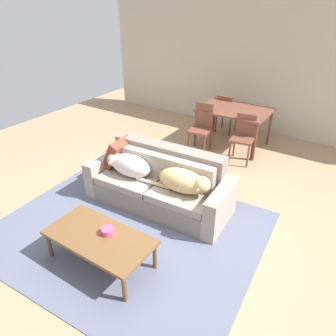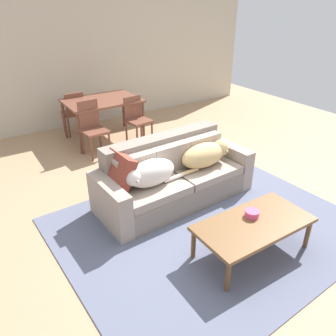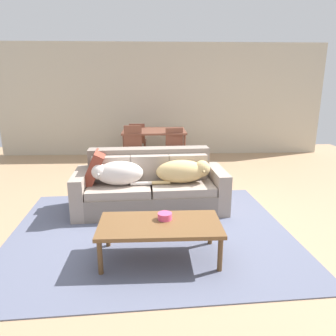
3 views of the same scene
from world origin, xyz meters
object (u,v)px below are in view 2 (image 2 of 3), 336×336
(coffee_table, at_px, (254,225))
(dining_chair_near_left, at_px, (92,126))
(dining_chair_near_right, at_px, (136,118))
(couch, at_px, (173,177))
(dining_table, at_px, (102,103))
(dining_chair_far_left, at_px, (74,111))
(bowl_on_coffee_table, at_px, (252,214))
(dog_on_left_cushion, at_px, (149,173))
(dog_on_right_cushion, at_px, (206,154))
(throw_pillow_by_left_arm, at_px, (118,172))

(coffee_table, distance_m, dining_chair_near_left, 3.38)
(dining_chair_near_right, bearing_deg, coffee_table, -104.78)
(dining_chair_near_left, distance_m, dining_chair_near_right, 0.86)
(couch, height_order, dining_table, couch)
(dining_chair_far_left, bearing_deg, coffee_table, 96.22)
(coffee_table, relative_size, dining_chair_near_right, 1.42)
(bowl_on_coffee_table, xyz_separation_m, dining_chair_far_left, (-0.48, 4.33, 0.04))
(dining_chair_near_right, bearing_deg, couch, -112.29)
(couch, height_order, coffee_table, couch)
(dog_on_left_cushion, xyz_separation_m, bowl_on_coffee_table, (0.61, -1.13, -0.15))
(bowl_on_coffee_table, relative_size, dining_chair_far_left, 0.17)
(dog_on_left_cushion, bearing_deg, dining_chair_far_left, 84.54)
(dining_chair_near_right, relative_size, dining_chair_far_left, 1.02)
(bowl_on_coffee_table, bearing_deg, dining_table, 91.33)
(dog_on_right_cushion, relative_size, dining_chair_near_left, 0.93)
(dog_on_right_cushion, height_order, coffee_table, dog_on_right_cushion)
(throw_pillow_by_left_arm, height_order, dining_chair_near_left, dining_chair_near_left)
(couch, distance_m, dining_chair_far_left, 3.06)
(dog_on_left_cushion, bearing_deg, throw_pillow_by_left_arm, 150.69)
(coffee_table, relative_size, dining_table, 0.93)
(couch, relative_size, dog_on_left_cushion, 2.65)
(coffee_table, bearing_deg, dog_on_right_cushion, 74.07)
(dog_on_right_cushion, xyz_separation_m, throw_pillow_by_left_arm, (-1.26, 0.10, 0.04))
(dining_table, bearing_deg, dog_on_right_cushion, -81.33)
(dining_chair_near_left, bearing_deg, dining_table, 47.02)
(dog_on_left_cushion, bearing_deg, dining_table, 75.84)
(dog_on_right_cushion, height_order, dining_chair_far_left, dining_chair_far_left)
(dog_on_right_cushion, bearing_deg, dining_table, 95.55)
(bowl_on_coffee_table, height_order, dining_chair_far_left, dining_chair_far_left)
(dining_table, distance_m, dining_chair_near_right, 0.72)
(coffee_table, height_order, dining_chair_near_right, dining_chair_near_right)
(couch, distance_m, dog_on_left_cushion, 0.55)
(throw_pillow_by_left_arm, bearing_deg, dining_chair_near_left, 77.63)
(couch, bearing_deg, bowl_on_coffee_table, -86.01)
(dining_table, height_order, dining_chair_far_left, dining_chair_far_left)
(coffee_table, xyz_separation_m, dining_chair_near_left, (-0.46, 3.35, 0.15))
(couch, height_order, dog_on_right_cushion, couch)
(dining_chair_near_left, distance_m, dining_chair_far_left, 1.08)
(bowl_on_coffee_table, distance_m, dining_chair_near_left, 3.30)
(couch, distance_m, bowl_on_coffee_table, 1.31)
(couch, distance_m, dining_chair_near_right, 2.05)
(dining_chair_near_right, bearing_deg, dining_chair_far_left, 119.49)
(dining_chair_far_left, bearing_deg, dining_chair_near_left, 88.83)
(coffee_table, distance_m, dining_chair_near_right, 3.39)
(dog_on_right_cushion, xyz_separation_m, dining_table, (-0.40, 2.62, 0.12))
(coffee_table, distance_m, dining_chair_far_left, 4.45)
(dining_table, distance_m, dining_chair_far_left, 0.69)
(throw_pillow_by_left_arm, bearing_deg, dining_table, 71.17)
(couch, height_order, throw_pillow_by_left_arm, throw_pillow_by_left_arm)
(dog_on_right_cushion, xyz_separation_m, dining_chair_near_left, (-0.83, 2.07, -0.07))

